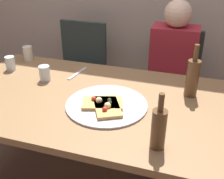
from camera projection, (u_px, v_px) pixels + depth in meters
The scene contains 13 objects.
dining_table at pixel (91, 107), 1.65m from camera, with size 1.67×0.95×0.73m.
pizza_tray at pixel (107, 105), 1.53m from camera, with size 0.46×0.46×0.01m, color #ADADB2.
pizza_slice_last at pixel (102, 103), 1.51m from camera, with size 0.25×0.19×0.05m.
pizza_slice_extra at pixel (107, 107), 1.48m from camera, with size 0.22×0.26×0.05m.
wine_bottle at pixel (159, 128), 1.18m from camera, with size 0.07×0.07×0.27m.
beer_bottle at pixel (192, 77), 1.58m from camera, with size 0.07×0.07×0.31m.
tumbler_far at pixel (45, 73), 1.79m from camera, with size 0.07×0.07×0.10m, color silver.
wine_glass at pixel (10, 63), 1.94m from camera, with size 0.07×0.07×0.10m, color silver.
short_glass at pixel (28, 53), 2.10m from camera, with size 0.07×0.07×0.11m, color beige.
table_knife at pixel (78, 73), 1.90m from camera, with size 0.22×0.02×0.01m, color #B7B7BC.
chair_left at pixel (80, 65), 2.58m from camera, with size 0.44×0.44×0.90m.
chair_right at pixel (171, 77), 2.35m from camera, with size 0.44×0.44×0.90m.
guest_in_sweater at pixel (171, 71), 2.17m from camera, with size 0.36×0.56×1.17m.
Camera 1 is at (0.55, -1.30, 1.54)m, focal length 44.19 mm.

